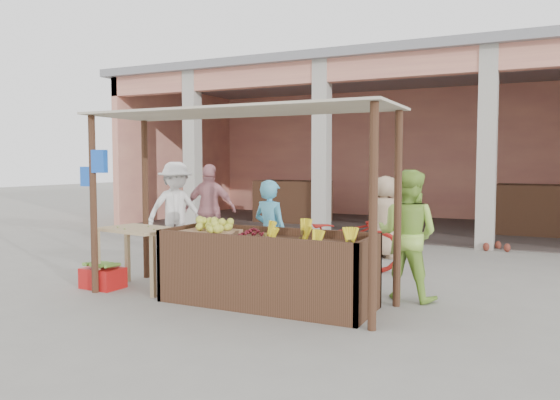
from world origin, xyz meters
The scene contains 18 objects.
ground centered at (0.00, 0.00, 0.00)m, with size 60.00×60.00×0.00m, color gray.
market_building centered at (0.05, 8.93, 2.70)m, with size 14.40×6.40×4.20m.
fruit_stall centered at (0.50, 0.00, 0.40)m, with size 2.60×0.95×0.80m, color #4B2D1E.
stall_awning centered at (-0.01, 0.06, 1.98)m, with size 4.09×1.35×2.39m.
banana_heap centered at (1.03, -0.04, 0.89)m, with size 1.03×0.56×0.19m, color yellow, non-canonical shape.
melon_tray centered at (-0.36, 0.04, 0.89)m, with size 0.68×0.59×0.19m.
berry_heap centered at (0.32, -0.01, 0.87)m, with size 0.47×0.38×0.15m, color maroon.
side_table centered at (-1.45, -0.03, 0.70)m, with size 1.15×0.87×0.84m.
papaya_pile centered at (-1.45, -0.03, 0.95)m, with size 0.77×0.44×0.22m, color #5E9831, non-canonical shape.
red_crate centered at (-1.94, -0.21, 0.14)m, with size 0.54×0.39×0.28m, color #B01312.
plantain_bundle centered at (-1.94, -0.21, 0.32)m, with size 0.40×0.28×0.08m, color #639737, non-canonical shape.
produce_sacks centered at (2.74, 5.55, 0.32)m, with size 0.85×0.80×0.65m.
vendor_blue centered at (0.11, 0.87, 0.80)m, with size 0.60×0.44×1.60m, color #4FACD0.
vendor_green centered at (1.98, 1.00, 0.87)m, with size 0.83×0.48×1.73m, color #96C648.
motorcycle centered at (0.59, 2.29, 0.54)m, with size 2.07×0.71×1.08m, color maroon.
shopper_a centered at (-2.54, 2.28, 0.94)m, with size 1.21×0.60×1.88m, color white.
shopper_b centered at (-2.11, 2.77, 0.91)m, with size 1.07×0.57×1.82m, color #C98388.
shopper_c centered at (0.95, 3.85, 0.83)m, with size 0.80×0.52×1.65m, color tan.
Camera 1 is at (3.49, -5.86, 1.74)m, focal length 35.00 mm.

